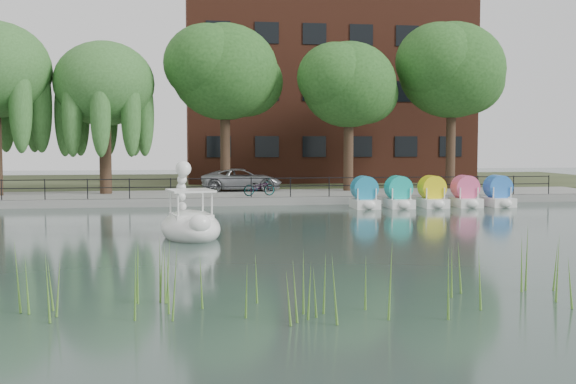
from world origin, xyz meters
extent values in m
plane|color=#3A4E47|center=(0.00, 0.00, 0.00)|extent=(120.00, 120.00, 0.00)
cube|color=gray|center=(0.00, 16.00, 0.20)|extent=(40.00, 6.00, 0.40)
cube|color=gray|center=(0.00, 13.05, 0.20)|extent=(40.00, 0.25, 0.40)
cube|color=#47512D|center=(0.00, 30.00, 0.18)|extent=(60.00, 22.00, 0.36)
cylinder|color=black|center=(0.00, 13.25, 1.35)|extent=(32.00, 0.04, 0.04)
cylinder|color=black|center=(0.00, 13.25, 0.95)|extent=(32.00, 0.04, 0.04)
cylinder|color=black|center=(0.00, 13.25, 0.90)|extent=(0.05, 0.05, 1.00)
cube|color=#4C1E16|center=(7.00, 30.00, 9.36)|extent=(20.00, 10.00, 18.00)
cylinder|color=#473323|center=(-7.50, 17.00, 2.30)|extent=(0.60, 0.60, 3.80)
ellipsoid|color=#47863D|center=(-7.50, 17.00, 6.29)|extent=(5.32, 5.32, 4.52)
cylinder|color=#473323|center=(-1.00, 18.00, 2.65)|extent=(0.60, 0.60, 4.50)
ellipsoid|color=#3B782D|center=(-1.00, 18.00, 7.10)|extent=(6.00, 6.00, 5.10)
cylinder|color=#473323|center=(6.00, 17.50, 2.42)|extent=(0.60, 0.60, 4.05)
ellipsoid|color=#3B782D|center=(6.00, 17.50, 6.43)|extent=(5.40, 5.40, 4.59)
cylinder|color=#473323|center=(12.50, 18.50, 2.76)|extent=(0.60, 0.60, 4.72)
ellipsoid|color=#3B782D|center=(12.50, 18.50, 7.44)|extent=(6.30, 6.30, 5.36)
imported|color=gray|center=(-0.08, 18.11, 1.13)|extent=(2.54, 5.31, 1.46)
imported|color=gray|center=(0.51, 14.25, 0.90)|extent=(1.03, 1.82, 1.00)
ellipsoid|color=white|center=(-3.19, 1.13, 0.33)|extent=(2.48, 3.33, 0.67)
cube|color=white|center=(-3.17, 1.03, 0.67)|extent=(1.47, 1.56, 0.33)
cube|color=white|center=(-3.18, 1.08, 1.59)|extent=(1.67, 1.76, 0.07)
ellipsoid|color=white|center=(-2.92, -0.11, 0.61)|extent=(0.80, 0.68, 0.62)
sphere|color=white|center=(-3.40, 2.11, 2.27)|extent=(0.53, 0.53, 0.53)
cone|color=black|center=(-3.48, 2.46, 2.24)|extent=(0.28, 0.33, 0.22)
cylinder|color=yellow|center=(-3.44, 2.30, 2.25)|extent=(0.31, 0.17, 0.29)
cube|color=white|center=(5.25, 10.83, 0.22)|extent=(1.15, 1.70, 0.44)
cylinder|color=teal|center=(5.25, 10.93, 0.95)|extent=(0.90, 1.20, 0.90)
cube|color=white|center=(6.95, 10.83, 0.22)|extent=(1.15, 1.70, 0.44)
cylinder|color=#14B0A3|center=(6.95, 10.93, 0.95)|extent=(0.90, 1.20, 0.90)
cube|color=white|center=(8.65, 10.83, 0.22)|extent=(1.15, 1.70, 0.44)
cylinder|color=yellow|center=(8.65, 10.93, 0.95)|extent=(0.90, 1.20, 0.90)
cube|color=white|center=(10.35, 10.83, 0.22)|extent=(1.15, 1.70, 0.44)
cylinder|color=#EE548A|center=(10.35, 10.93, 0.95)|extent=(0.90, 1.20, 0.90)
cube|color=white|center=(12.05, 10.83, 0.22)|extent=(1.15, 1.70, 0.44)
cylinder|color=blue|center=(12.05, 10.93, 0.95)|extent=(0.90, 1.20, 0.90)
camera|label=1|loc=(-3.48, -22.80, 3.19)|focal=45.00mm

